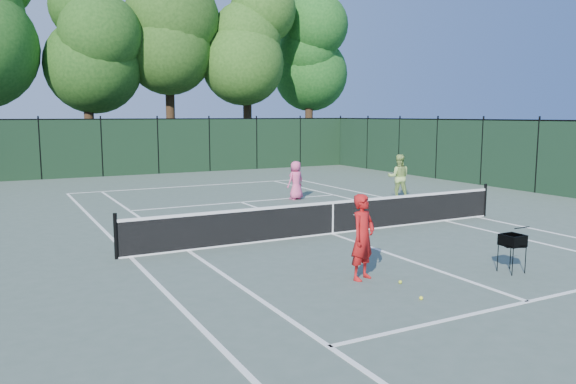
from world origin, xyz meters
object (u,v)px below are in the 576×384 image
coach (363,237)px  loose_ball_near_cart (400,282)px  player_green (399,177)px  player_pink (296,180)px  ball_hopper (513,241)px  loose_ball_midcourt (421,298)px

coach → loose_ball_near_cart: 1.13m
player_green → loose_ball_near_cart: 11.20m
coach → player_pink: size_ratio=1.15×
player_pink → ball_hopper: 11.06m
player_pink → loose_ball_midcourt: bearing=57.6°
player_pink → loose_ball_midcourt: (-3.76, -11.51, -0.71)m
loose_ball_near_cart → loose_ball_midcourt: 0.98m
loose_ball_near_cart → ball_hopper: bearing=-9.9°
player_green → ball_hopper: bearing=98.9°
ball_hopper → loose_ball_near_cart: 2.67m
loose_ball_midcourt → player_pink: bearing=71.9°
ball_hopper → loose_ball_near_cart: bearing=-165.4°
player_pink → loose_ball_midcourt: 12.13m
player_green → ball_hopper: player_green is taller
player_pink → loose_ball_midcourt: size_ratio=21.89×
player_green → loose_ball_near_cart: bearing=86.0°
coach → loose_ball_near_cart: size_ratio=25.21×
loose_ball_near_cart → player_pink: bearing=71.8°
loose_ball_near_cart → loose_ball_midcourt: (-0.29, -0.93, 0.00)m
player_pink → coach: bearing=54.1°
ball_hopper → coach: bearing=-174.6°
coach → ball_hopper: 3.21m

